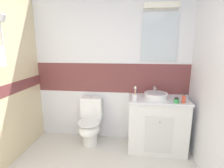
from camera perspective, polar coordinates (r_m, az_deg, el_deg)
The scene contains 7 objects.
wall_back_tiled at distance 2.89m, azimuth -0.12°, elevation 5.32°, with size 3.20×0.20×2.50m.
vanity_cabinet at distance 2.84m, azimuth 14.90°, elevation -12.88°, with size 0.90×0.54×0.85m.
sink_basin at distance 2.68m, azimuth 14.63°, elevation -3.69°, with size 0.35×0.40×0.15m.
toilet at distance 2.93m, azimuth -7.41°, elevation -13.01°, with size 0.37×0.50×0.79m.
toothbrush_cup at distance 2.47m, azimuth 7.75°, elevation -4.39°, with size 0.07×0.07×0.23m.
soap_dispenser at distance 2.57m, azimuth 23.17°, elevation -4.78°, with size 0.05×0.05×0.14m.
hair_gel_jar at distance 2.54m, azimuth 21.06°, elevation -5.27°, with size 0.08×0.08×0.07m.
Camera 1 is at (0.37, -0.40, 1.62)m, focal length 26.92 mm.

